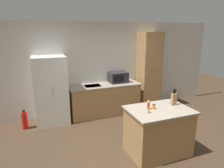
# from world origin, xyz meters

# --- Properties ---
(ground_plane) EXTENTS (14.00, 14.00, 0.00)m
(ground_plane) POSITION_xyz_m (0.00, 0.00, 0.00)
(ground_plane) COLOR #423021
(wall_back) EXTENTS (7.20, 0.06, 2.60)m
(wall_back) POSITION_xyz_m (0.00, 2.33, 1.30)
(wall_back) COLOR beige
(wall_back) RESTS_ON ground_plane
(refrigerator) EXTENTS (0.82, 0.67, 1.75)m
(refrigerator) POSITION_xyz_m (-1.56, 1.98, 0.87)
(refrigerator) COLOR white
(refrigerator) RESTS_ON ground_plane
(back_counter) EXTENTS (2.01, 0.65, 0.89)m
(back_counter) POSITION_xyz_m (-0.09, 1.99, 0.45)
(back_counter) COLOR #9E7547
(back_counter) RESTS_ON ground_plane
(pantry_cabinet) EXTENTS (0.61, 0.56, 2.32)m
(pantry_cabinet) POSITION_xyz_m (1.34, 2.03, 1.16)
(pantry_cabinet) COLOR #9E7547
(pantry_cabinet) RESTS_ON ground_plane
(kitchen_island) EXTENTS (1.19, 0.85, 0.92)m
(kitchen_island) POSITION_xyz_m (0.24, -0.18, 0.46)
(kitchen_island) COLOR #9E7547
(kitchen_island) RESTS_ON ground_plane
(microwave) EXTENTS (0.52, 0.39, 0.30)m
(microwave) POSITION_xyz_m (0.35, 2.09, 1.04)
(microwave) COLOR #232326
(microwave) RESTS_ON back_counter
(knife_block) EXTENTS (0.10, 0.06, 0.33)m
(knife_block) POSITION_xyz_m (0.63, -0.10, 1.05)
(knife_block) COLOR #9E7547
(knife_block) RESTS_ON kitchen_island
(spice_bottle_tall_dark) EXTENTS (0.05, 0.05, 0.16)m
(spice_bottle_tall_dark) POSITION_xyz_m (0.05, -0.10, 1.00)
(spice_bottle_tall_dark) COLOR #B2281E
(spice_bottle_tall_dark) RESTS_ON kitchen_island
(spice_bottle_short_red) EXTENTS (0.06, 0.06, 0.09)m
(spice_bottle_short_red) POSITION_xyz_m (0.15, -0.13, 0.96)
(spice_bottle_short_red) COLOR orange
(spice_bottle_short_red) RESTS_ON kitchen_island
(spice_bottle_amber_oil) EXTENTS (0.04, 0.04, 0.12)m
(spice_bottle_amber_oil) POSITION_xyz_m (-0.05, -0.27, 0.98)
(spice_bottle_amber_oil) COLOR gold
(spice_bottle_amber_oil) RESTS_ON kitchen_island
(fire_extinguisher) EXTENTS (0.14, 0.14, 0.49)m
(fire_extinguisher) POSITION_xyz_m (-2.24, 1.84, 0.22)
(fire_extinguisher) COLOR red
(fire_extinguisher) RESTS_ON ground_plane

